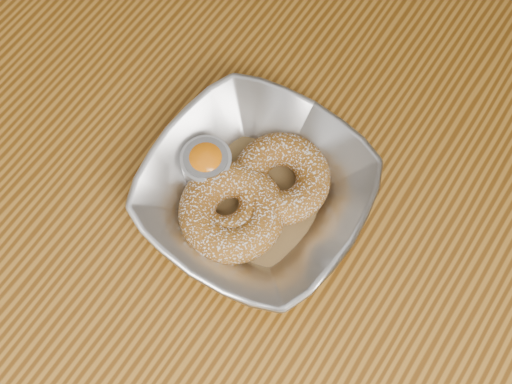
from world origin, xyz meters
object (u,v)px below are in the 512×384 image
Objects in this scene: donut_front at (232,212)px; ramekin at (207,165)px; serving_bowl at (256,193)px; donut_extra at (226,204)px; donut_back at (281,178)px; table at (247,213)px.

donut_front is 0.06m from ramekin.
serving_bowl is 0.03m from donut_extra.
donut_back is 0.94× the size of donut_front.
donut_front is 2.05× the size of ramekin.
donut_extra is (-0.03, -0.06, -0.00)m from donut_back.
table is 22.58× the size of ramekin.
donut_extra is at bearing 158.57° from donut_front.
serving_bowl is (0.02, -0.01, 0.13)m from table.
ramekin is (-0.07, -0.03, 0.00)m from donut_back.
table is 10.99× the size of donut_front.
ramekin is at bearing -156.63° from table.
ramekin is (-0.04, 0.02, 0.01)m from donut_extra.
donut_front reaches higher than donut_back.
donut_back is 1.93× the size of ramekin.
donut_front is (-0.02, -0.06, 0.00)m from donut_back.
ramekin is (-0.06, -0.00, 0.00)m from serving_bowl.
donut_front is (-0.01, -0.03, 0.00)m from serving_bowl.
donut_back reaches higher than donut_extra.
donut_back is (0.03, 0.02, 0.13)m from table.
donut_front is at bearing -104.95° from serving_bowl.
donut_extra is at bearing -120.05° from donut_back.
serving_bowl is 2.20× the size of donut_back.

